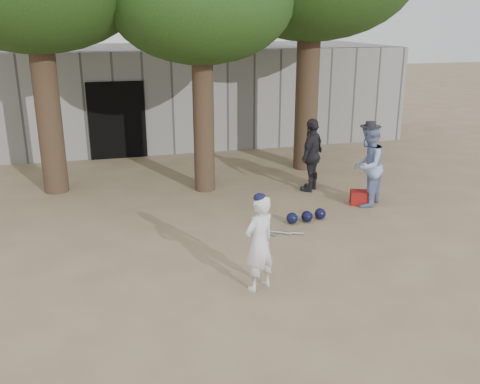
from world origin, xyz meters
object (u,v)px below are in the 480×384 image
object	(u,v)px
spectator_dark	(312,155)
red_bag	(360,198)
boy_player	(259,243)
spectator_blue	(368,166)

from	to	relation	value
spectator_dark	red_bag	world-z (taller)	spectator_dark
boy_player	spectator_blue	xyz separation A→B (m)	(3.35, 3.01, 0.14)
spectator_dark	spectator_blue	bearing A→B (deg)	74.75
spectator_blue	boy_player	bearing A→B (deg)	-2.86
red_bag	spectator_dark	bearing A→B (deg)	118.70
spectator_dark	red_bag	bearing A→B (deg)	73.42
spectator_dark	red_bag	xyz separation A→B (m)	(0.66, -1.21, -0.71)
spectator_blue	spectator_dark	bearing A→B (deg)	-104.76
spectator_dark	red_bag	distance (m)	1.55
spectator_blue	red_bag	xyz separation A→B (m)	(-0.08, 0.08, -0.73)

